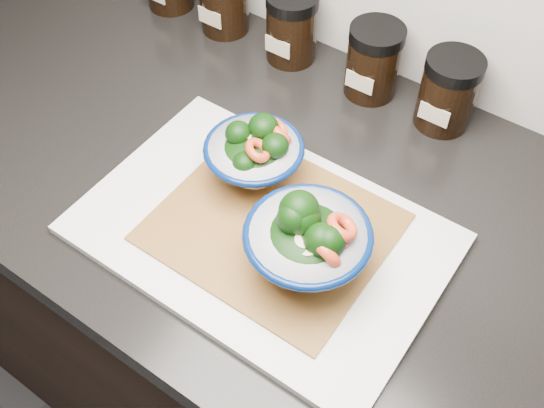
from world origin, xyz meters
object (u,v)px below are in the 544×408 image
Objects in this scene: spice_jar_d at (373,61)px; cutting_board at (262,233)px; bowl_left at (255,155)px; bowl_right at (308,242)px; spice_jar_e at (448,92)px; spice_jar_c at (292,27)px.

cutting_board is at bearing -85.35° from spice_jar_d.
bowl_left is at bearing -96.91° from spice_jar_d.
spice_jar_d is (0.03, 0.26, -0.00)m from bowl_left.
bowl_left reaches higher than cutting_board.
bowl_right reaches higher than cutting_board.
bowl_right reaches higher than spice_jar_d.
spice_jar_d and spice_jar_e have the same top height.
spice_jar_e is (0.02, 0.34, -0.01)m from bowl_right.
spice_jar_e is at bearing 0.00° from spice_jar_d.
spice_jar_d is at bearing 106.90° from bowl_right.
bowl_left is 1.15× the size of spice_jar_d.
spice_jar_c is at bearing 180.00° from spice_jar_e.
spice_jar_c is (-0.25, 0.34, -0.01)m from bowl_right.
bowl_right is at bearing -10.92° from cutting_board.
spice_jar_c is at bearing 180.00° from spice_jar_d.
spice_jar_c is 0.27m from spice_jar_e.
bowl_left is at bearing -120.53° from spice_jar_e.
spice_jar_e is (0.27, 0.00, 0.00)m from spice_jar_c.
spice_jar_c and spice_jar_e have the same top height.
cutting_board is at bearing -61.90° from spice_jar_c.
bowl_left is 0.30m from spice_jar_e.
bowl_right is at bearing -73.10° from spice_jar_d.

